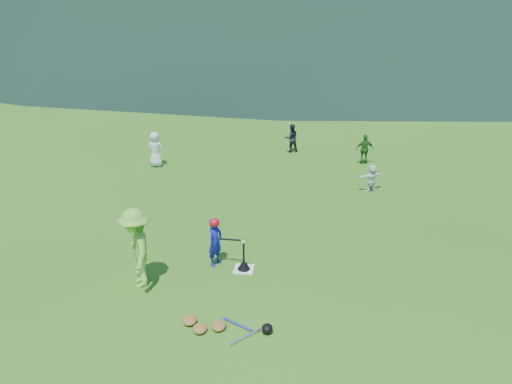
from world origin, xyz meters
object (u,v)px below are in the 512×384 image
at_px(fielder_b, 291,138).
at_px(fielder_c, 365,149).
at_px(home_plate, 244,269).
at_px(batter_child, 215,242).
at_px(equipment_pile, 219,326).
at_px(fielder_d, 371,178).
at_px(batting_tee, 244,265).
at_px(fielder_a, 155,149).
at_px(adult_coach, 137,248).

xyz_separation_m(fielder_b, fielder_c, (2.70, -1.06, 0.00)).
bearing_deg(home_plate, fielder_b, 85.49).
bearing_deg(batter_child, equipment_pile, -141.77).
relative_size(batter_child, equipment_pile, 0.66).
bearing_deg(fielder_c, batter_child, 51.57).
height_order(home_plate, batter_child, batter_child).
distance_m(fielder_d, equipment_pile, 8.06).
xyz_separation_m(home_plate, fielder_c, (3.38, 7.55, 0.55)).
distance_m(fielder_c, equipment_pile, 10.36).
xyz_separation_m(fielder_c, fielder_d, (0.01, -2.50, -0.11)).
height_order(batter_child, batting_tee, batter_child).
distance_m(home_plate, equipment_pile, 2.18).
bearing_deg(batting_tee, fielder_c, 65.90).
relative_size(fielder_b, batting_tee, 1.63).
height_order(batter_child, equipment_pile, batter_child).
relative_size(home_plate, fielder_d, 0.50).
bearing_deg(fielder_b, batting_tee, 66.71).
height_order(fielder_a, fielder_b, fielder_a).
distance_m(batting_tee, equipment_pile, 2.18).
xyz_separation_m(fielder_b, batting_tee, (-0.68, -8.60, -0.43)).
bearing_deg(equipment_pile, fielder_c, 69.82).
bearing_deg(home_plate, fielder_a, 122.13).
relative_size(batter_child, fielder_a, 0.94).
xyz_separation_m(fielder_c, batting_tee, (-3.38, -7.55, -0.43)).
bearing_deg(batter_child, home_plate, -77.77).
relative_size(fielder_a, batting_tee, 1.86).
bearing_deg(adult_coach, fielder_a, 170.38).
bearing_deg(home_plate, batting_tee, 0.00).
bearing_deg(fielder_b, fielder_c, 139.84).
relative_size(fielder_b, fielder_d, 1.24).
relative_size(home_plate, fielder_c, 0.40).
height_order(batter_child, fielder_c, batter_child).
xyz_separation_m(fielder_c, equipment_pile, (-3.57, -9.72, -0.49)).
bearing_deg(fielder_a, fielder_b, -151.36).
distance_m(adult_coach, fielder_a, 7.56).
height_order(adult_coach, fielder_d, adult_coach).
height_order(batting_tee, equipment_pile, batting_tee).
relative_size(fielder_a, equipment_pile, 0.70).
xyz_separation_m(batter_child, fielder_a, (-3.37, 6.30, 0.04)).
distance_m(fielder_b, fielder_d, 4.47).
xyz_separation_m(batter_child, adult_coach, (-1.52, -1.02, 0.32)).
distance_m(batter_child, batting_tee, 0.86).
xyz_separation_m(fielder_b, fielder_d, (2.71, -3.56, -0.11)).
distance_m(adult_coach, batting_tee, 2.50).
bearing_deg(fielder_a, equipment_pile, 118.58).
bearing_deg(equipment_pile, batter_child, 102.10).
bearing_deg(fielder_d, adult_coach, 22.18).
height_order(home_plate, fielder_b, fielder_b).
bearing_deg(home_plate, equipment_pile, -95.15).
distance_m(fielder_c, fielder_d, 2.50).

